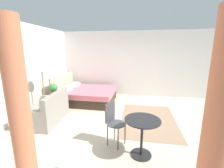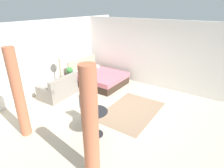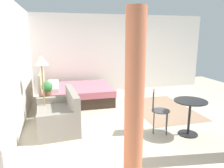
# 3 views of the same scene
# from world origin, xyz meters

# --- Properties ---
(ground_plane) EXTENTS (8.31, 9.42, 0.02)m
(ground_plane) POSITION_xyz_m (0.00, 0.00, -0.01)
(ground_plane) COLOR beige
(wall_back) EXTENTS (8.31, 0.12, 2.75)m
(wall_back) POSITION_xyz_m (0.00, 3.21, 1.38)
(wall_back) COLOR silver
(wall_back) RESTS_ON ground
(wall_right) EXTENTS (0.12, 6.42, 2.75)m
(wall_right) POSITION_xyz_m (2.65, 0.00, 1.38)
(wall_right) COLOR silver
(wall_right) RESTS_ON ground
(area_rug) EXTENTS (2.29, 1.53, 0.01)m
(area_rug) POSITION_xyz_m (0.21, -0.47, 0.00)
(area_rug) COLOR #93755B
(area_rug) RESTS_ON ground
(bed) EXTENTS (1.74, 2.09, 1.03)m
(bed) POSITION_xyz_m (1.46, 1.84, 0.27)
(bed) COLOR #38281E
(bed) RESTS_ON ground
(couch) EXTENTS (1.40, 0.92, 0.85)m
(couch) POSITION_xyz_m (-0.37, 2.35, 0.28)
(couch) COLOR gray
(couch) RESTS_ON ground
(nightstand) EXTENTS (0.46, 0.38, 0.50)m
(nightstand) POSITION_xyz_m (0.59, 2.58, 0.25)
(nightstand) COLOR #38281E
(nightstand) RESTS_ON ground
(potted_plant) EXTENTS (0.27, 0.27, 0.40)m
(potted_plant) POSITION_xyz_m (0.49, 2.61, 0.72)
(potted_plant) COLOR #935B3D
(potted_plant) RESTS_ON nightstand
(vase) EXTENTS (0.09, 0.09, 0.21)m
(vase) POSITION_xyz_m (0.71, 2.62, 0.60)
(vase) COLOR silver
(vase) RESTS_ON nightstand
(floor_lamp) EXTENTS (0.32, 0.32, 1.59)m
(floor_lamp) POSITION_xyz_m (0.07, 2.68, 1.32)
(floor_lamp) COLOR #99844C
(floor_lamp) RESTS_ON ground
(balcony_table) EXTENTS (0.67, 0.67, 0.74)m
(balcony_table) POSITION_xyz_m (-1.38, -0.24, 0.52)
(balcony_table) COLOR black
(balcony_table) RESTS_ON ground
(cafe_chair_near_window) EXTENTS (0.51, 0.51, 0.91)m
(cafe_chair_near_window) POSITION_xyz_m (-1.09, 0.35, 0.55)
(cafe_chair_near_window) COLOR #3F3F44
(cafe_chair_near_window) RESTS_ON ground
(curtain_left) EXTENTS (0.31, 0.31, 2.39)m
(curtain_left) POSITION_xyz_m (-2.40, -0.98, 1.20)
(curtain_left) COLOR #D1704C
(curtain_left) RESTS_ON ground
(curtain_right) EXTENTS (0.27, 0.27, 2.39)m
(curtain_right) POSITION_xyz_m (-2.40, 1.36, 1.20)
(curtain_right) COLOR #D1704C
(curtain_right) RESTS_ON ground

